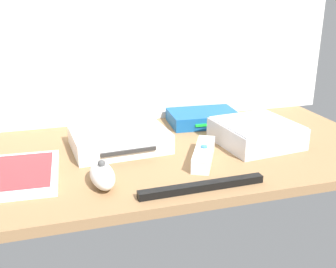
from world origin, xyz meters
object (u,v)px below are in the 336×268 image
object	(u,v)px
game_case	(22,174)
remote_nunchuk	(102,175)
network_router	(203,118)
mini_computer	(256,133)
remote_wand	(204,154)
sensor_bar	(202,186)
game_console	(119,139)

from	to	relation	value
game_case	remote_nunchuk	size ratio (longest dim) A/B	1.93
game_case	network_router	world-z (taller)	network_router
mini_computer	remote_wand	size ratio (longest dim) A/B	1.27
game_case	sensor_bar	distance (cm)	34.81
game_console	remote_wand	bearing A→B (deg)	-42.02
game_case	remote_wand	xyz separation A→B (cm)	(36.68, -2.28, 0.75)
game_console	mini_computer	world-z (taller)	mini_computer
mini_computer	network_router	world-z (taller)	mini_computer
game_console	remote_wand	xyz separation A→B (cm)	(15.87, -12.32, -0.69)
remote_nunchuk	sensor_bar	bearing A→B (deg)	-25.32
network_router	remote_wand	xyz separation A→B (cm)	(-9.02, -23.59, -0.19)
game_case	network_router	size ratio (longest dim) A/B	1.05
mini_computer	game_case	world-z (taller)	mini_computer
remote_wand	remote_nunchuk	bearing A→B (deg)	-139.28
game_console	sensor_bar	world-z (taller)	game_console
game_console	network_router	distance (cm)	27.33
remote_wand	remote_nunchuk	size ratio (longest dim) A/B	1.45
mini_computer	sensor_bar	size ratio (longest dim) A/B	0.78
mini_computer	game_case	xyz separation A→B (cm)	(-52.13, -3.74, -1.88)
remote_wand	remote_nunchuk	world-z (taller)	remote_nunchuk
remote_wand	sensor_bar	xyz separation A→B (cm)	(-5.15, -12.45, -0.81)
mini_computer	remote_nunchuk	size ratio (longest dim) A/B	1.84
game_case	remote_wand	bearing A→B (deg)	-0.66
game_case	sensor_bar	size ratio (longest dim) A/B	0.82
game_case	remote_nunchuk	xyz separation A→B (cm)	(14.51, -7.63, 1.28)
network_router	remote_wand	distance (cm)	25.26
game_console	game_case	xyz separation A→B (cm)	(-20.81, -10.04, -1.44)
mini_computer	game_case	bearing A→B (deg)	-175.89
mini_computer	network_router	xyz separation A→B (cm)	(-6.42, 17.57, -0.94)
remote_nunchuk	sensor_bar	world-z (taller)	remote_nunchuk
game_console	remote_wand	world-z (taller)	game_console
remote_nunchuk	sensor_bar	xyz separation A→B (cm)	(17.03, -7.10, -1.34)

